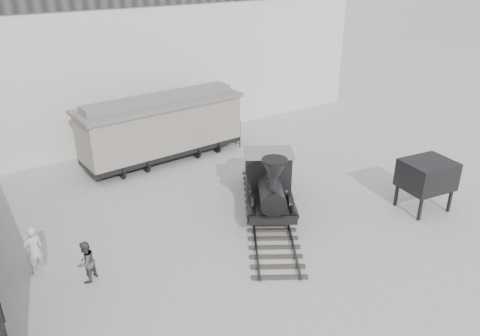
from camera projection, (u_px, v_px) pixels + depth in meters
ground at (274, 255)px, 18.11m from camera, size 90.00×90.00×0.00m
north_wall at (119, 50)px, 27.11m from camera, size 34.00×2.51×11.00m
locomotive at (268, 184)px, 21.00m from camera, size 6.73×9.03×3.32m
boxcar at (162, 126)px, 25.80m from camera, size 9.33×3.34×3.76m
visitor_a at (34, 250)px, 16.81m from camera, size 0.76×0.57×1.87m
visitor_b at (86, 262)px, 16.39m from camera, size 0.98×0.93×1.59m
coal_hopper at (426, 178)px, 20.82m from camera, size 2.39×2.06×2.35m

